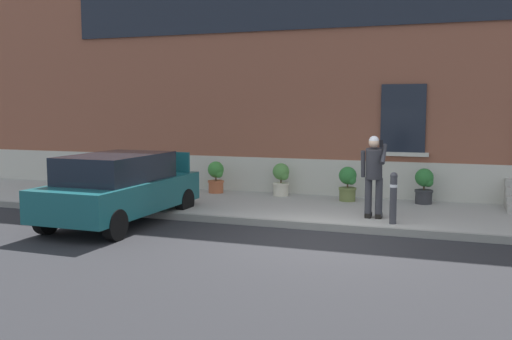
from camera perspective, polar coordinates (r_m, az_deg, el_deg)
The scene contains 11 objects.
ground_plane at distance 10.87m, azimuth 6.19°, elevation -7.01°, with size 80.00×80.00×0.00m, color #232326.
sidewalk at distance 13.53m, azimuth 8.95°, elevation -4.07°, with size 24.00×3.60×0.15m, color #99968E.
curb_edge at distance 11.74m, azimuth 7.26°, elevation -5.64°, with size 24.00×0.12×0.15m, color gray.
building_facade at distance 15.81m, azimuth 10.92°, elevation 10.67°, with size 24.00×1.52×7.50m.
hatchback_car_teal at distance 12.57m, azimuth -13.30°, elevation -1.67°, with size 1.84×4.09×1.50m.
bollard_near_person at distance 11.84m, azimuth 13.44°, elevation -2.52°, with size 0.15×0.15×1.04m.
person_on_phone at distance 12.24m, azimuth 11.59°, elevation -0.14°, with size 0.51×0.50×1.74m.
planter_terracotta at distance 15.69m, azimuth -3.97°, elevation -0.62°, with size 0.44×0.44×0.86m.
planter_cream at distance 15.17m, azimuth 2.51°, elevation -0.85°, with size 0.44×0.44×0.86m.
planter_olive at distance 14.48m, azimuth 9.08°, elevation -1.27°, with size 0.44×0.44×0.86m.
planter_charcoal at distance 14.48m, azimuth 16.33°, elevation -1.44°, with size 0.44×0.44×0.86m.
Camera 1 is at (2.42, -10.29, 2.50)m, focal length 40.40 mm.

